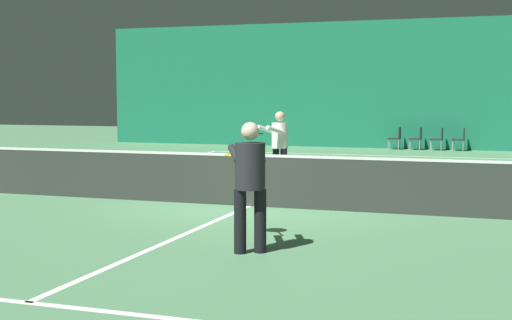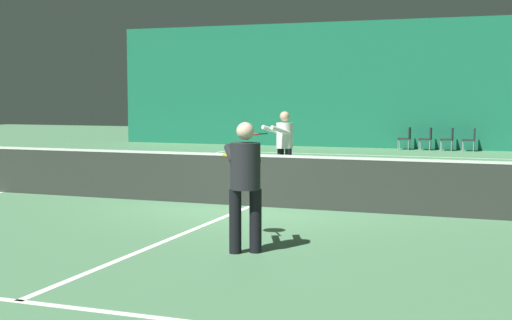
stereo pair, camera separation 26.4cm
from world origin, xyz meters
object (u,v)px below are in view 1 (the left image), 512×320
object	(u,v)px
courtside_chair_1	(417,137)
courtside_chair_2	(439,137)
courtside_chair_3	(460,138)
player_far	(278,142)
courtside_chair_0	(396,137)
player_near	(250,177)
tennis_net	(249,178)

from	to	relation	value
courtside_chair_1	courtside_chair_2	bearing A→B (deg)	90.00
courtside_chair_1	courtside_chair_2	world-z (taller)	same
courtside_chair_2	courtside_chair_3	distance (m)	0.77
player_far	courtside_chair_1	size ratio (longest dim) A/B	1.95
courtside_chair_0	player_far	bearing A→B (deg)	-5.55
player_near	courtside_chair_2	world-z (taller)	player_near
tennis_net	courtside_chair_0	distance (m)	14.87
player_near	courtside_chair_2	bearing A→B (deg)	-32.72
tennis_net	player_near	distance (m)	3.84
courtside_chair_1	courtside_chair_3	distance (m)	1.54
courtside_chair_2	courtside_chair_3	size ratio (longest dim) A/B	1.00
player_near	tennis_net	bearing A→B (deg)	-10.54
player_near	player_far	distance (m)	7.26
tennis_net	courtside_chair_1	world-z (taller)	tennis_net
courtside_chair_0	courtside_chair_2	bearing A→B (deg)	90.00
courtside_chair_0	courtside_chair_2	size ratio (longest dim) A/B	1.00
courtside_chair_0	courtside_chair_1	distance (m)	0.77
courtside_chair_1	courtside_chair_3	world-z (taller)	same
tennis_net	courtside_chair_0	world-z (taller)	tennis_net
player_near	player_far	xyz separation A→B (m)	(-1.78, 7.04, -0.01)
courtside_chair_0	courtside_chair_2	xyz separation A→B (m)	(1.54, 0.00, 0.00)
courtside_chair_2	courtside_chair_1	bearing A→B (deg)	-90.00
courtside_chair_2	courtside_chair_3	xyz separation A→B (m)	(0.77, 0.00, 0.00)
player_near	courtside_chair_2	size ratio (longest dim) A/B	1.97
courtside_chair_2	player_near	bearing A→B (deg)	-2.70
player_far	courtside_chair_2	size ratio (longest dim) A/B	1.95
player_far	courtside_chair_1	xyz separation A→B (m)	(1.88, 11.42, -0.47)
player_far	tennis_net	bearing A→B (deg)	37.53
courtside_chair_1	tennis_net	bearing A→B (deg)	-5.28
courtside_chair_3	tennis_net	bearing A→B (deg)	-11.10
player_near	courtside_chair_0	bearing A→B (deg)	-27.94
player_far	courtside_chair_2	xyz separation A→B (m)	(2.65, 11.42, -0.47)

